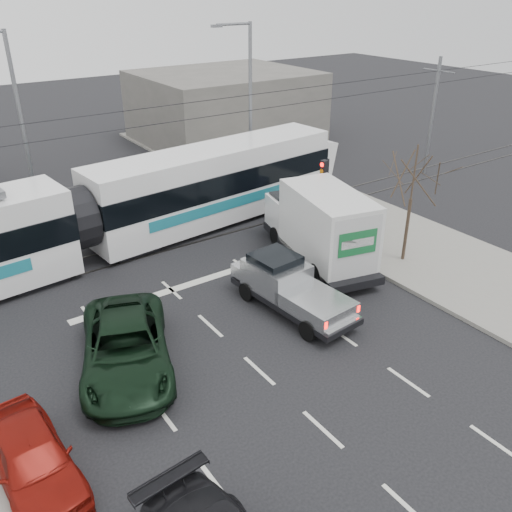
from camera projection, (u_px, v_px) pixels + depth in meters
ground at (302, 352)px, 17.69m from camera, size 120.00×120.00×0.00m
sidewalk_right at (472, 274)px, 22.22m from camera, size 6.00×60.00×0.15m
rails at (165, 243)px, 25.02m from camera, size 60.00×1.60×0.03m
building_right at (225, 107)px, 40.25m from camera, size 12.00×10.00×5.00m
bare_tree at (414, 178)px, 21.66m from camera, size 2.40×2.40×5.00m
traffic_signal at (325, 181)px, 24.50m from camera, size 0.44×0.44×3.60m
street_lamp_near at (248, 99)px, 29.35m from camera, size 2.38×0.25×9.00m
street_lamp_far at (17, 120)px, 24.98m from camera, size 2.38×0.25×9.00m
catenary at (159, 162)px, 23.26m from camera, size 60.00×0.20×7.00m
tram at (76, 220)px, 22.42m from camera, size 27.48×5.46×5.58m
silver_pickup at (287, 285)px, 19.72m from camera, size 2.20×5.34×1.89m
box_truck at (321, 227)px, 22.63m from camera, size 3.74×7.05×3.35m
navy_pickup at (308, 218)px, 24.85m from camera, size 4.00×5.75×2.29m
green_car at (126, 348)px, 16.58m from camera, size 4.44×6.22×1.57m
red_car at (32, 458)px, 12.85m from camera, size 1.90×4.24×1.41m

